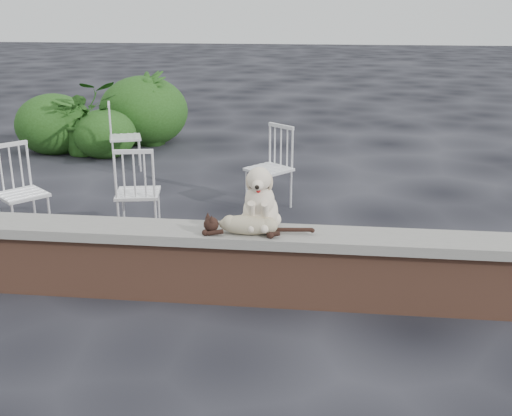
# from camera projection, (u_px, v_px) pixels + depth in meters

# --- Properties ---
(ground) EXTENTS (60.00, 60.00, 0.00)m
(ground) POSITION_uv_depth(u_px,v_px,m) (141.00, 292.00, 5.07)
(ground) COLOR black
(ground) RESTS_ON ground
(brick_wall) EXTENTS (6.00, 0.30, 0.50)m
(brick_wall) POSITION_uv_depth(u_px,v_px,m) (139.00, 264.00, 4.99)
(brick_wall) COLOR brown
(brick_wall) RESTS_ON ground
(capstone) EXTENTS (6.20, 0.40, 0.08)m
(capstone) POSITION_uv_depth(u_px,v_px,m) (137.00, 231.00, 4.89)
(capstone) COLOR slate
(capstone) RESTS_ON brick_wall
(dog) EXTENTS (0.35, 0.46, 0.53)m
(dog) POSITION_uv_depth(u_px,v_px,m) (261.00, 196.00, 4.76)
(dog) COLOR beige
(dog) RESTS_ON capstone
(cat) EXTENTS (1.00, 0.24, 0.17)m
(cat) POSITION_uv_depth(u_px,v_px,m) (248.00, 224.00, 4.69)
(cat) COLOR tan
(cat) RESTS_ON capstone
(chair_e) EXTENTS (0.71, 0.71, 0.94)m
(chair_e) POSITION_uv_depth(u_px,v_px,m) (125.00, 136.00, 8.62)
(chair_e) COLOR white
(chair_e) RESTS_ON ground
(chair_c) EXTENTS (0.66, 0.66, 0.94)m
(chair_c) POSITION_uv_depth(u_px,v_px,m) (138.00, 191.00, 6.14)
(chair_c) COLOR white
(chair_c) RESTS_ON ground
(chair_a) EXTENTS (0.79, 0.79, 0.94)m
(chair_a) POSITION_uv_depth(u_px,v_px,m) (22.00, 193.00, 6.10)
(chair_a) COLOR white
(chair_a) RESTS_ON ground
(chair_d) EXTENTS (0.79, 0.79, 0.94)m
(chair_d) POSITION_uv_depth(u_px,v_px,m) (269.00, 168.00, 7.00)
(chair_d) COLOR white
(chair_d) RESTS_ON ground
(potted_plant_a) EXTENTS (1.33, 1.28, 1.14)m
(potted_plant_a) POSITION_uv_depth(u_px,v_px,m) (85.00, 117.00, 9.46)
(potted_plant_a) COLOR #1E4213
(potted_plant_a) RESTS_ON ground
(potted_plant_b) EXTENTS (0.92, 0.92, 1.19)m
(potted_plant_b) POSITION_uv_depth(u_px,v_px,m) (149.00, 108.00, 10.09)
(potted_plant_b) COLOR #1E4213
(potted_plant_b) RESTS_ON ground
(shrubbery) EXTENTS (2.54, 2.14, 1.16)m
(shrubbery) POSITION_uv_depth(u_px,v_px,m) (112.00, 118.00, 9.93)
(shrubbery) COLOR #1E4213
(shrubbery) RESTS_ON ground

